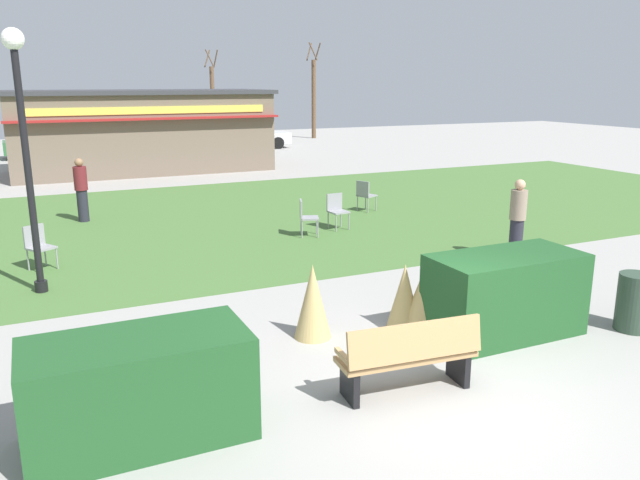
% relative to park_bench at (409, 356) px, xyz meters
% --- Properties ---
extents(ground_plane, '(80.00, 80.00, 0.00)m').
position_rel_park_bench_xyz_m(ground_plane, '(0.36, -0.22, -0.48)').
color(ground_plane, '#999691').
extents(lawn_patch, '(36.00, 12.00, 0.01)m').
position_rel_park_bench_xyz_m(lawn_patch, '(0.36, 10.44, -0.48)').
color(lawn_patch, '#446B33').
rests_on(lawn_patch, ground_plane).
extents(park_bench, '(1.74, 0.68, 0.95)m').
position_rel_park_bench_xyz_m(park_bench, '(0.00, 0.00, 0.00)').
color(park_bench, tan).
rests_on(park_bench, ground_plane).
extents(hedge_left, '(2.26, 1.10, 1.12)m').
position_rel_park_bench_xyz_m(hedge_left, '(-3.06, 0.34, 0.08)').
color(hedge_left, '#1E4C23').
rests_on(hedge_left, ground_plane).
extents(hedge_right, '(2.26, 1.10, 1.22)m').
position_rel_park_bench_xyz_m(hedge_right, '(2.27, 0.97, 0.13)').
color(hedge_right, '#1E4C23').
rests_on(hedge_right, ground_plane).
extents(ornamental_grass_behind_left, '(0.53, 0.53, 1.02)m').
position_rel_park_bench_xyz_m(ornamental_grass_behind_left, '(1.05, 1.75, 0.03)').
color(ornamental_grass_behind_left, tan).
rests_on(ornamental_grass_behind_left, ground_plane).
extents(ornamental_grass_behind_right, '(0.73, 0.73, 1.09)m').
position_rel_park_bench_xyz_m(ornamental_grass_behind_right, '(1.29, 1.54, 0.07)').
color(ornamental_grass_behind_right, tan).
rests_on(ornamental_grass_behind_right, ground_plane).
extents(ornamental_grass_behind_center, '(0.55, 0.55, 1.10)m').
position_rel_park_bench_xyz_m(ornamental_grass_behind_center, '(-0.34, 2.04, 0.07)').
color(ornamental_grass_behind_center, tan).
rests_on(ornamental_grass_behind_center, ground_plane).
extents(lamppost_mid, '(0.36, 0.36, 4.49)m').
position_rel_park_bench_xyz_m(lamppost_mid, '(-3.89, 5.94, 2.33)').
color(lamppost_mid, black).
rests_on(lamppost_mid, ground_plane).
extents(trash_bin, '(0.52, 0.52, 0.87)m').
position_rel_park_bench_xyz_m(trash_bin, '(4.15, 0.26, -0.04)').
color(trash_bin, '#2D4233').
rests_on(trash_bin, ground_plane).
extents(food_kiosk, '(10.39, 4.77, 3.29)m').
position_rel_park_bench_xyz_m(food_kiosk, '(0.51, 21.10, 1.17)').
color(food_kiosk, '#6B5B4C').
rests_on(food_kiosk, ground_plane).
extents(cafe_chair_west, '(0.48, 0.48, 0.89)m').
position_rel_park_bench_xyz_m(cafe_chair_west, '(3.08, 8.14, 0.05)').
color(cafe_chair_west, gray).
rests_on(cafe_chair_west, ground_plane).
extents(cafe_chair_east, '(0.61, 0.61, 0.89)m').
position_rel_park_bench_xyz_m(cafe_chair_east, '(-3.86, 7.45, 0.05)').
color(cafe_chair_east, gray).
rests_on(cafe_chair_east, ground_plane).
extents(cafe_chair_center, '(0.58, 0.58, 0.89)m').
position_rel_park_bench_xyz_m(cafe_chair_center, '(4.78, 9.74, 0.05)').
color(cafe_chair_center, gray).
rests_on(cafe_chair_center, ground_plane).
extents(cafe_chair_north, '(0.57, 0.57, 0.89)m').
position_rel_park_bench_xyz_m(cafe_chair_north, '(2.04, 7.73, 0.05)').
color(cafe_chair_north, gray).
rests_on(cafe_chair_north, ground_plane).
extents(person_strolling, '(0.34, 0.34, 1.69)m').
position_rel_park_bench_xyz_m(person_strolling, '(-2.67, 11.75, 0.38)').
color(person_strolling, '#23232D').
rests_on(person_strolling, ground_plane).
extents(person_standing, '(0.34, 0.34, 1.69)m').
position_rel_park_bench_xyz_m(person_standing, '(5.25, 4.05, 0.38)').
color(person_standing, '#23232D').
rests_on(person_standing, ground_plane).
extents(parked_car_west_slot, '(4.24, 2.14, 1.20)m').
position_rel_park_bench_xyz_m(parked_car_west_slot, '(-2.85, 27.88, 0.16)').
color(parked_car_west_slot, '#2D6638').
rests_on(parked_car_west_slot, ground_plane).
extents(parked_car_center_slot, '(4.23, 2.12, 1.20)m').
position_rel_park_bench_xyz_m(parked_car_center_slot, '(2.32, 27.88, 0.16)').
color(parked_car_center_slot, navy).
rests_on(parked_car_center_slot, ground_plane).
extents(parked_car_east_slot, '(4.31, 2.27, 1.20)m').
position_rel_park_bench_xyz_m(parked_car_east_slot, '(7.49, 27.88, 0.16)').
color(parked_car_east_slot, silver).
rests_on(parked_car_east_slot, ground_plane).
extents(tree_left_bg, '(0.91, 0.96, 5.62)m').
position_rel_park_bench_xyz_m(tree_left_bg, '(7.57, 35.61, 1.97)').
color(tree_left_bg, brown).
rests_on(tree_left_bg, ground_plane).
extents(tree_center_bg, '(0.91, 0.96, 6.02)m').
position_rel_park_bench_xyz_m(tree_center_bg, '(13.33, 32.16, 2.17)').
color(tree_center_bg, brown).
rests_on(tree_center_bg, ground_plane).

